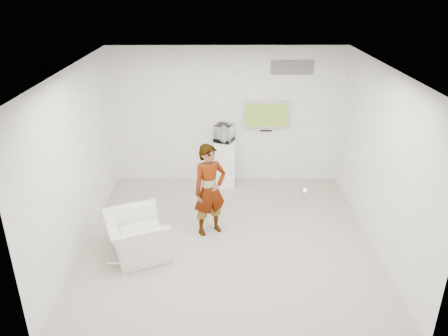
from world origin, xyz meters
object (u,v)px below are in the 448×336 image
(floor_uplight, at_px, (305,195))
(armchair, at_px, (136,236))
(person, at_px, (210,190))
(tv, at_px, (267,115))
(pedestal, at_px, (224,163))

(floor_uplight, bearing_deg, armchair, -149.07)
(person, height_order, floor_uplight, person)
(tv, xyz_separation_m, floor_uplight, (0.75, -1.01, -1.42))
(person, relative_size, armchair, 1.58)
(pedestal, bearing_deg, armchair, -119.27)
(tv, bearing_deg, pedestal, -164.54)
(tv, relative_size, person, 0.59)
(armchair, height_order, pedestal, pedestal)
(person, bearing_deg, pedestal, 53.98)
(tv, relative_size, floor_uplight, 3.97)
(armchair, distance_m, pedestal, 3.03)
(tv, distance_m, person, 2.60)
(armchair, height_order, floor_uplight, armchair)
(tv, bearing_deg, armchair, -129.58)
(pedestal, bearing_deg, floor_uplight, -24.52)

